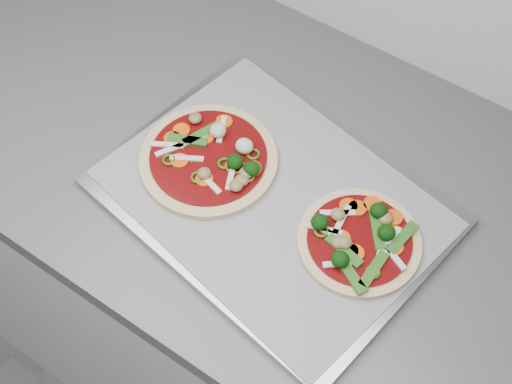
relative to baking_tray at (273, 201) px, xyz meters
The scene contains 6 objects.
base_cabinet 0.57m from the baking_tray, behind, with size 3.60×0.60×0.86m, color silver.
countertop 0.30m from the baking_tray, behind, with size 3.60×0.60×0.04m, color #56575C.
baking_tray is the anchor object (origin of this frame).
parchment 0.01m from the baking_tray, ahead, with size 0.44×0.32×0.00m, color gray.
pizza_left 0.11m from the baking_tray, behind, with size 0.27×0.27×0.03m.
pizza_right 0.14m from the baking_tray, ahead, with size 0.18×0.18×0.03m.
Camera 1 is at (0.58, 0.79, 1.74)m, focal length 50.00 mm.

